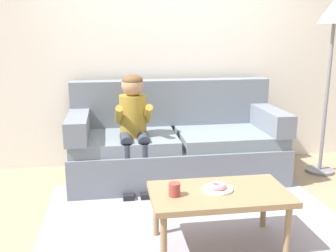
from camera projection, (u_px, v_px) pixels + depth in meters
The scene contains 11 objects.
ground at pixel (189, 212), 3.26m from camera, with size 10.00×10.00×0.00m, color #9E896B.
wall_back at pixel (165, 40), 4.28m from camera, with size 8.00×0.10×2.80m, color silver.
area_rug at pixel (196, 226), 3.02m from camera, with size 2.39×1.95×0.01m, color #9993A3.
couch at pixel (176, 144), 4.00m from camera, with size 2.14×0.90×0.99m.
coffee_table at pixel (219, 197), 2.67m from camera, with size 0.96×0.53×0.42m.
person_child at pixel (134, 120), 3.66m from camera, with size 0.34×0.58×1.10m.
plate at pixel (218, 189), 2.67m from camera, with size 0.21×0.21×0.01m, color white.
donut at pixel (218, 186), 2.67m from camera, with size 0.12×0.12×0.04m, color pink.
mug at pixel (175, 189), 2.57m from camera, with size 0.08×0.08×0.09m, color #993D38.
toy_controller at pixel (230, 204), 3.37m from camera, with size 0.23×0.09×0.05m.
floor_lamp at pixel (333, 30), 3.85m from camera, with size 0.33×0.33×1.83m.
Camera 1 is at (-0.63, -2.93, 1.49)m, focal length 41.13 mm.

